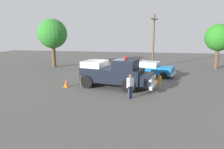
# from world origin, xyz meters

# --- Properties ---
(ground_plane) EXTENTS (60.00, 60.00, 0.00)m
(ground_plane) POSITION_xyz_m (0.00, 0.00, 0.00)
(ground_plane) COLOR #514F4C
(vintage_fire_truck) EXTENTS (3.46, 6.28, 2.59)m
(vintage_fire_truck) POSITION_xyz_m (0.43, 0.35, 1.20)
(vintage_fire_truck) COLOR black
(vintage_fire_truck) RESTS_ON ground
(classic_hot_rod) EXTENTS (3.12, 4.72, 1.46)m
(classic_hot_rod) POSITION_xyz_m (-4.65, 3.43, 0.75)
(classic_hot_rod) COLOR black
(classic_hot_rod) RESTS_ON ground
(lawn_chair_near_truck) EXTENTS (0.63, 0.63, 1.02)m
(lawn_chair_near_truck) POSITION_xyz_m (0.65, -2.36, 0.59)
(lawn_chair_near_truck) COLOR #B7BABF
(lawn_chair_near_truck) RESTS_ON ground
(lawn_chair_by_car) EXTENTS (0.69, 0.69, 1.02)m
(lawn_chair_by_car) POSITION_xyz_m (-7.83, 0.50, 0.59)
(lawn_chair_by_car) COLOR #B7BABF
(lawn_chair_by_car) RESTS_ON ground
(lawn_chair_spare) EXTENTS (0.66, 0.66, 1.02)m
(lawn_chair_spare) POSITION_xyz_m (0.18, 3.82, 0.59)
(lawn_chair_spare) COLOR #B7BABF
(lawn_chair_spare) RESTS_ON ground
(spectator_seated) EXTENTS (0.52, 0.62, 1.29)m
(spectator_seated) POSITION_xyz_m (0.60, -2.23, 0.70)
(spectator_seated) COLOR #383842
(spectator_seated) RESTS_ON ground
(spectator_standing) EXTENTS (0.56, 0.48, 1.68)m
(spectator_standing) POSITION_xyz_m (3.11, 1.84, 0.96)
(spectator_standing) COLOR #2D334C
(spectator_standing) RESTS_ON ground
(oak_tree_left) EXTENTS (3.64, 3.64, 6.05)m
(oak_tree_left) POSITION_xyz_m (-8.16, -8.94, 4.19)
(oak_tree_left) COLOR brown
(oak_tree_left) RESTS_ON ground
(oak_tree_distant) EXTENTS (3.26, 3.26, 5.42)m
(oak_tree_distant) POSITION_xyz_m (-10.65, 11.31, 3.75)
(oak_tree_distant) COLOR brown
(oak_tree_distant) RESTS_ON ground
(utility_pole) EXTENTS (1.53, 0.96, 6.62)m
(utility_pole) POSITION_xyz_m (-10.40, 3.56, 3.45)
(utility_pole) COLOR brown
(utility_pole) RESTS_ON ground
(traffic_cone) EXTENTS (0.40, 0.40, 0.64)m
(traffic_cone) POSITION_xyz_m (1.01, -3.59, 0.31)
(traffic_cone) COLOR orange
(traffic_cone) RESTS_ON ground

